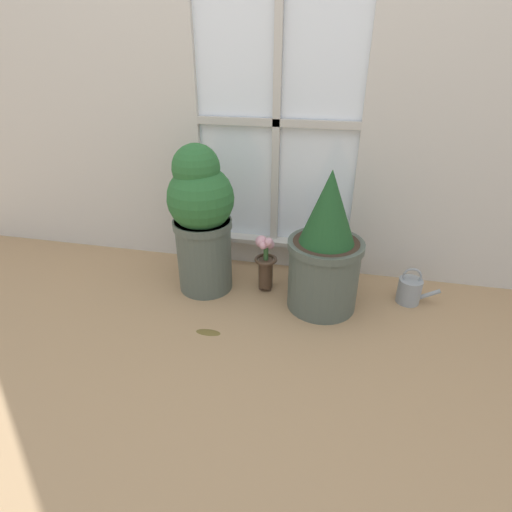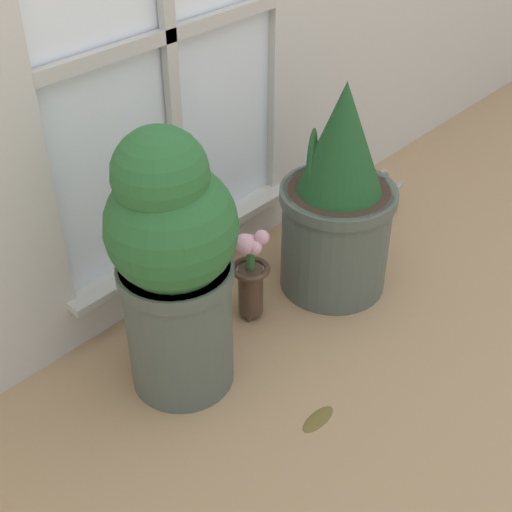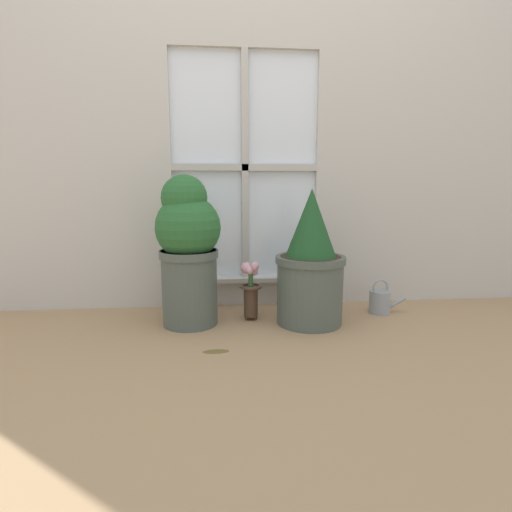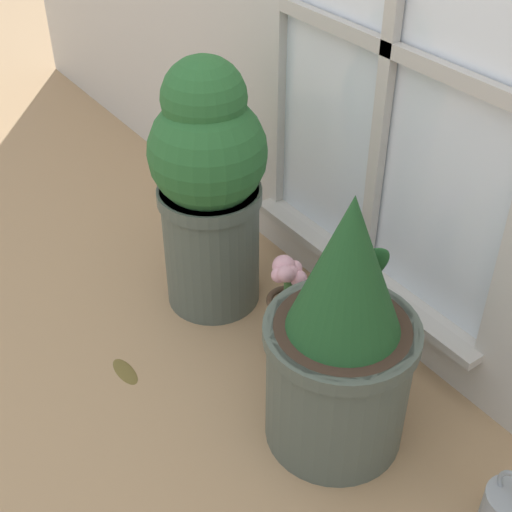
# 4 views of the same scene
# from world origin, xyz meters

# --- Properties ---
(ground_plane) EXTENTS (10.00, 10.00, 0.00)m
(ground_plane) POSITION_xyz_m (0.00, 0.00, 0.00)
(ground_plane) COLOR tan
(wall_with_window) EXTENTS (4.40, 0.10, 2.50)m
(wall_with_window) POSITION_xyz_m (0.00, 0.69, 1.27)
(wall_with_window) COLOR beige
(wall_with_window) RESTS_ON ground_plane
(potted_plant_left) EXTENTS (0.31, 0.31, 0.73)m
(potted_plant_left) POSITION_xyz_m (-0.29, 0.37, 0.38)
(potted_plant_left) COLOR #4C564C
(potted_plant_left) RESTS_ON ground_plane
(potted_plant_right) EXTENTS (0.34, 0.34, 0.66)m
(potted_plant_right) POSITION_xyz_m (0.29, 0.33, 0.29)
(potted_plant_right) COLOR #4C564C
(potted_plant_right) RESTS_ON ground_plane
(flower_vase) EXTENTS (0.11, 0.11, 0.30)m
(flower_vase) POSITION_xyz_m (0.01, 0.40, 0.17)
(flower_vase) COLOR #473323
(flower_vase) RESTS_ON ground_plane
(watering_can) EXTENTS (0.20, 0.11, 0.19)m
(watering_can) POSITION_xyz_m (0.70, 0.44, 0.07)
(watering_can) COLOR gray
(watering_can) RESTS_ON ground_plane
(fallen_leaf) EXTENTS (0.11, 0.05, 0.01)m
(fallen_leaf) POSITION_xyz_m (-0.17, 0.01, 0.00)
(fallen_leaf) COLOR brown
(fallen_leaf) RESTS_ON ground_plane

